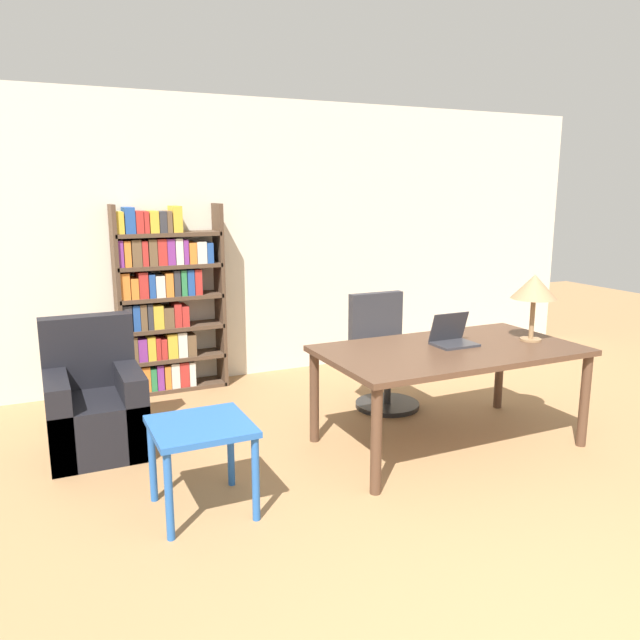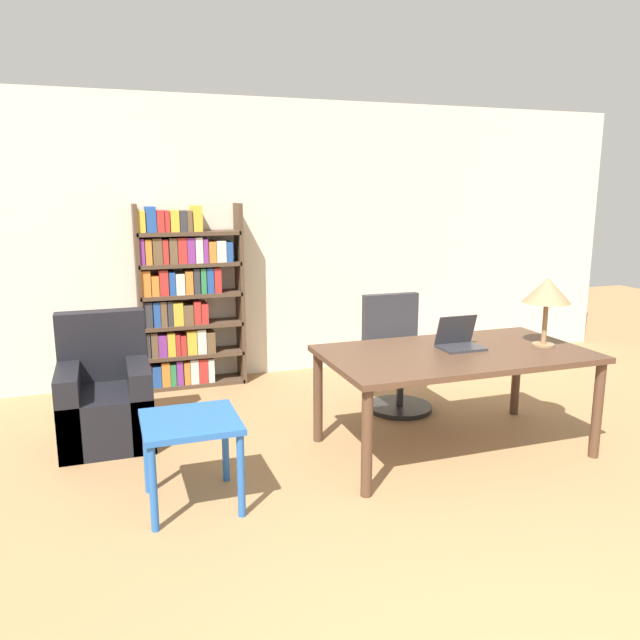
% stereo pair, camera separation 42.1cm
% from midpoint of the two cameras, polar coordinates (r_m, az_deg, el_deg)
% --- Properties ---
extents(wall_back, '(8.00, 0.06, 2.70)m').
position_cam_midpoint_polar(wall_back, '(6.22, -8.74, 7.16)').
color(wall_back, beige).
rests_on(wall_back, ground_plane).
extents(desk, '(1.86, 1.03, 0.73)m').
position_cam_midpoint_polar(desk, '(4.55, 9.23, -3.47)').
color(desk, '#4C3323').
rests_on(desk, ground_plane).
extents(laptop, '(0.30, 0.23, 0.23)m').
position_cam_midpoint_polar(laptop, '(4.61, 9.48, -1.65)').
color(laptop, '#2D2D33').
rests_on(laptop, desk).
extents(table_lamp, '(0.34, 0.34, 0.50)m').
position_cam_midpoint_polar(table_lamp, '(4.81, 16.68, 2.79)').
color(table_lamp, olive).
rests_on(table_lamp, desk).
extents(office_chair, '(0.55, 0.55, 0.97)m').
position_cam_midpoint_polar(office_chair, '(5.37, 3.65, -3.28)').
color(office_chair, black).
rests_on(office_chair, ground_plane).
extents(side_table_blue, '(0.56, 0.55, 0.54)m').
position_cam_midpoint_polar(side_table_blue, '(3.73, -14.07, -10.49)').
color(side_table_blue, '#2356A3').
rests_on(side_table_blue, ground_plane).
extents(armchair, '(0.65, 0.74, 0.94)m').
position_cam_midpoint_polar(armchair, '(4.87, -22.28, -7.54)').
color(armchair, black).
rests_on(armchair, ground_plane).
extents(bookshelf, '(0.97, 0.28, 1.72)m').
position_cam_midpoint_polar(bookshelf, '(5.91, -16.21, 1.58)').
color(bookshelf, '#4C3828').
rests_on(bookshelf, ground_plane).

